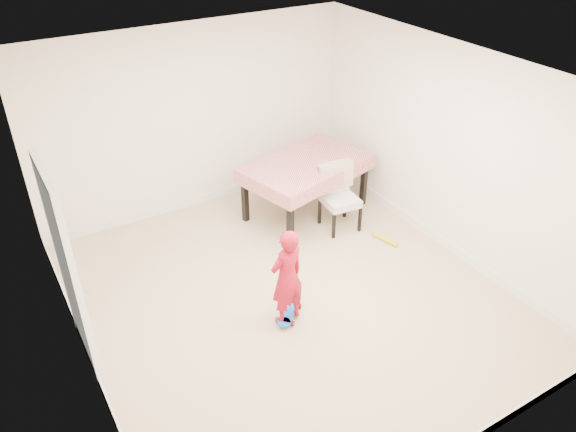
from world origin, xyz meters
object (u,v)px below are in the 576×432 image
dining_chair (340,198)px  child (287,280)px  dining_table (306,187)px  skateboard (289,313)px

dining_chair → child: bearing=-135.8°
dining_chair → dining_table: bearing=113.1°
skateboard → child: bearing=-178.5°
dining_table → dining_chair: dining_chair is taller
dining_chair → child: child is taller
skateboard → child: (-0.06, -0.06, 0.53)m
child → dining_chair: bearing=-151.7°
dining_table → child: 2.31m
child → skateboard: bearing=-145.7°
dining_chair → skateboard: 1.97m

